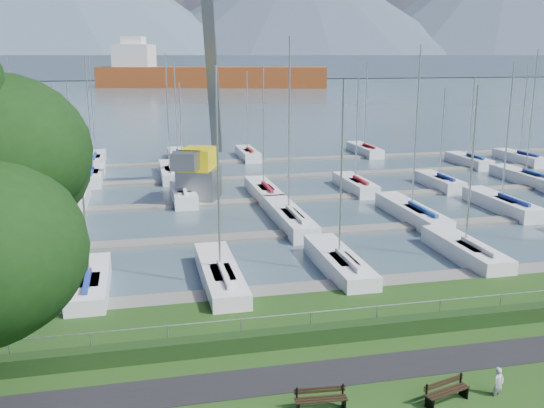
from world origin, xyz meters
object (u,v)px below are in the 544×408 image
object	(u,v)px
bench_left	(321,399)
crane	(202,133)
bench_right	(446,391)
person	(499,380)

from	to	relation	value
bench_left	crane	world-z (taller)	crane
bench_right	bench_left	bearing A→B (deg)	157.61
person	crane	distance (m)	35.72
person	bench_left	bearing A→B (deg)	157.13
crane	person	bearing A→B (deg)	-57.41
bench_left	person	size ratio (longest dim) A/B	1.49
crane	bench_left	bearing A→B (deg)	-67.86
bench_left	bench_right	distance (m)	4.44
bench_right	crane	size ratio (longest dim) A/B	0.08
bench_right	crane	bearing A→B (deg)	81.44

